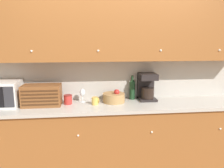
# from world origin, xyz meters

# --- Properties ---
(ground_plane) EXTENTS (24.00, 24.00, 0.00)m
(ground_plane) POSITION_xyz_m (0.00, 0.00, 0.00)
(ground_plane) COLOR #896647
(wall_back) EXTENTS (5.98, 0.06, 2.60)m
(wall_back) POSITION_xyz_m (0.00, 0.03, 1.30)
(wall_back) COLOR silver
(wall_back) RESTS_ON ground_plane
(counter_unit) EXTENTS (3.60, 0.62, 0.91)m
(counter_unit) POSITION_xyz_m (-0.00, -0.29, 0.46)
(counter_unit) COLOR #935628
(counter_unit) RESTS_ON ground_plane
(backsplash_panel) EXTENTS (3.58, 0.01, 0.56)m
(backsplash_panel) POSITION_xyz_m (0.00, -0.01, 1.19)
(backsplash_panel) COLOR #B7B2A8
(backsplash_panel) RESTS_ON counter_unit
(upper_cabinets) EXTENTS (3.58, 0.35, 0.76)m
(upper_cabinets) POSITION_xyz_m (0.16, -0.16, 1.85)
(upper_cabinets) COLOR #935628
(upper_cabinets) RESTS_ON backsplash_panel
(bread_box) EXTENTS (0.48, 0.27, 0.27)m
(bread_box) POSITION_xyz_m (-0.90, -0.25, 1.05)
(bread_box) COLOR brown
(bread_box) RESTS_ON counter_unit
(storage_canister) EXTENTS (0.11, 0.11, 0.12)m
(storage_canister) POSITION_xyz_m (-0.58, -0.22, 0.97)
(storage_canister) COLOR #B22D28
(storage_canister) RESTS_ON counter_unit
(wine_glass) EXTENTS (0.07, 0.07, 0.18)m
(wine_glass) POSITION_xyz_m (-0.39, -0.15, 1.04)
(wine_glass) COLOR silver
(wine_glass) RESTS_ON counter_unit
(mug) EXTENTS (0.10, 0.09, 0.10)m
(mug) POSITION_xyz_m (-0.23, -0.29, 0.96)
(mug) COLOR gold
(mug) RESTS_ON counter_unit
(fruit_basket) EXTENTS (0.30, 0.30, 0.18)m
(fruit_basket) POSITION_xyz_m (0.03, -0.20, 0.98)
(fruit_basket) COLOR #A87F4C
(fruit_basket) RESTS_ON counter_unit
(wine_bottle) EXTENTS (0.08, 0.08, 0.34)m
(wine_bottle) POSITION_xyz_m (0.30, -0.08, 1.07)
(wine_bottle) COLOR #19381E
(wine_bottle) RESTS_ON counter_unit
(coffee_maker) EXTENTS (0.24, 0.25, 0.38)m
(coffee_maker) POSITION_xyz_m (0.50, -0.12, 1.10)
(coffee_maker) COLOR black
(coffee_maker) RESTS_ON counter_unit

